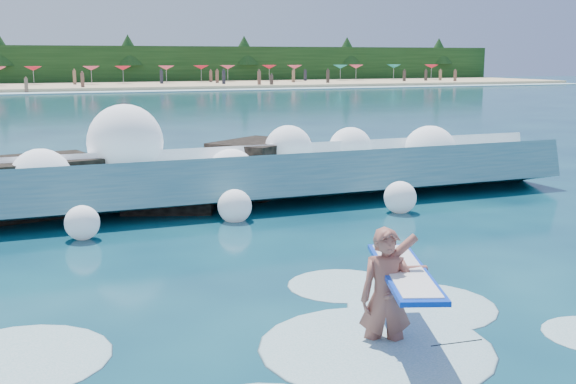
# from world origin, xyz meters

# --- Properties ---
(ground) EXTENTS (200.00, 200.00, 0.00)m
(ground) POSITION_xyz_m (0.00, 0.00, 0.00)
(ground) COLOR #082C41
(ground) RESTS_ON ground
(beach) EXTENTS (140.00, 20.00, 0.40)m
(beach) POSITION_xyz_m (0.00, 78.00, 0.20)
(beach) COLOR tan
(beach) RESTS_ON ground
(wet_band) EXTENTS (140.00, 5.00, 0.08)m
(wet_band) POSITION_xyz_m (0.00, 67.00, 0.04)
(wet_band) COLOR silver
(wet_band) RESTS_ON ground
(treeline) EXTENTS (140.00, 4.00, 5.00)m
(treeline) POSITION_xyz_m (0.00, 88.00, 2.50)
(treeline) COLOR black
(treeline) RESTS_ON ground
(breaking_wave) EXTENTS (20.01, 3.05, 1.72)m
(breaking_wave) POSITION_xyz_m (1.00, 7.22, 0.60)
(breaking_wave) COLOR teal
(breaking_wave) RESTS_ON ground
(rock_cluster) EXTENTS (8.73, 3.72, 1.61)m
(rock_cluster) POSITION_xyz_m (0.14, 7.77, 0.51)
(rock_cluster) COLOR black
(rock_cluster) RESTS_ON ground
(surfer_with_board) EXTENTS (1.39, 2.96, 1.80)m
(surfer_with_board) POSITION_xyz_m (1.16, -2.15, 0.67)
(surfer_with_board) COLOR #985547
(surfer_with_board) RESTS_ON ground
(wave_spray) EXTENTS (15.00, 4.49, 2.51)m
(wave_spray) POSITION_xyz_m (0.91, 7.17, 1.18)
(wave_spray) COLOR white
(wave_spray) RESTS_ON ground
(surf_foam) EXTENTS (8.83, 5.48, 0.15)m
(surf_foam) POSITION_xyz_m (0.37, -1.74, 0.00)
(surf_foam) COLOR silver
(surf_foam) RESTS_ON ground
(beach_umbrellas) EXTENTS (112.46, 6.23, 0.50)m
(beach_umbrellas) POSITION_xyz_m (0.15, 80.67, 2.25)
(beach_umbrellas) COLOR #147E7E
(beach_umbrellas) RESTS_ON ground
(beachgoers) EXTENTS (102.86, 13.57, 1.94)m
(beachgoers) POSITION_xyz_m (-0.23, 75.18, 1.12)
(beachgoers) COLOR #3F332D
(beachgoers) RESTS_ON ground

